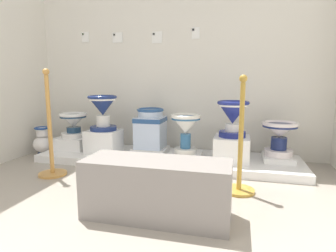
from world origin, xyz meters
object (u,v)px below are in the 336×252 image
plinth_block_slender_white (151,150)px  plinth_block_central_ornate (185,155)px  antique_toilet_rightmost (103,108)px  stanchion_post_near_left (51,146)px  plinth_block_rightmost (104,141)px  plinth_block_squat_floral (232,149)px  antique_toilet_squat_floral (233,115)px  info_placard_third (157,37)px  antique_toilet_slender_white (150,127)px  stanchion_post_near_right (240,160)px  antique_toilet_central_ornate (186,127)px  plinth_block_leftmost (278,158)px  decorative_vase_companion (43,142)px  info_placard_first (85,37)px  info_placard_fourth (196,33)px  antique_toilet_leftmost (279,133)px  info_placard_second (117,38)px  museum_bench (157,189)px  plinth_block_pale_glazed (74,142)px  antique_toilet_pale_glazed (73,122)px

plinth_block_slender_white → plinth_block_central_ornate: (0.45, -0.14, -0.00)m
antique_toilet_rightmost → stanchion_post_near_left: (-0.23, -0.66, -0.31)m
plinth_block_rightmost → plinth_block_squat_floral: bearing=0.1°
antique_toilet_squat_floral → info_placard_third: 1.36m
antique_toilet_slender_white → stanchion_post_near_right: (1.02, -0.77, -0.11)m
antique_toilet_central_ornate → plinth_block_leftmost: bearing=8.7°
plinth_block_slender_white → decorative_vase_companion: size_ratio=1.12×
info_placard_first → antique_toilet_rightmost: bearing=-44.9°
antique_toilet_squat_floral → info_placard_third: size_ratio=2.73×
info_placard_fourth → stanchion_post_near_left: (-1.24, -1.10, -1.18)m
antique_toilet_leftmost → plinth_block_leftmost: bearing=90.0°
antique_toilet_slender_white → info_placard_first: size_ratio=3.54×
antique_toilet_rightmost → stanchion_post_near_right: (1.56, -0.65, -0.33)m
plinth_block_rightmost → info_placard_second: 1.33m
antique_toilet_rightmost → plinth_block_slender_white: bearing=13.4°
plinth_block_squat_floral → plinth_block_leftmost: 0.51m
plinth_block_rightmost → info_placard_fourth: size_ratio=2.77×
antique_toilet_central_ornate → antique_toilet_leftmost: bearing=8.7°
antique_toilet_squat_floral → museum_bench: size_ratio=0.38×
stanchion_post_near_left → plinth_block_squat_floral: bearing=21.3°
plinth_block_leftmost → stanchion_post_near_right: size_ratio=0.38×
antique_toilet_rightmost → info_placard_second: 0.97m
plinth_block_squat_floral → plinth_block_leftmost: bearing=15.8°
plinth_block_pale_glazed → info_placard_first: 1.38m
plinth_block_leftmost → info_placard_third: (-1.43, 0.30, 1.34)m
decorative_vase_companion → plinth_block_pale_glazed: bearing=15.4°
plinth_block_central_ornate → plinth_block_squat_floral: (0.49, 0.01, 0.10)m
plinth_block_slender_white → plinth_block_leftmost: bearing=0.4°
antique_toilet_rightmost → info_placard_second: info_placard_second is taller
plinth_block_pale_glazed → info_placard_fourth: 2.01m
antique_toilet_central_ornate → plinth_block_squat_floral: bearing=1.5°
museum_bench → plinth_block_rightmost: bearing=129.6°
antique_toilet_rightmost → antique_toilet_squat_floral: (1.48, 0.00, -0.03)m
plinth_block_pale_glazed → museum_bench: 1.99m
plinth_block_pale_glazed → antique_toilet_slender_white: bearing=2.1°
plinth_block_pale_glazed → info_placard_first: bearing=87.6°
plinth_block_leftmost → info_placard_second: size_ratio=2.71×
plinth_block_slender_white → stanchion_post_near_right: size_ratio=0.41×
stanchion_post_near_left → plinth_block_slender_white: bearing=45.8°
plinth_block_leftmost → antique_toilet_leftmost: antique_toilet_leftmost is taller
antique_toilet_leftmost → info_placard_second: (-1.95, 0.30, 1.09)m
plinth_block_squat_floral → antique_toilet_leftmost: size_ratio=1.05×
plinth_block_rightmost → antique_toilet_central_ornate: size_ratio=0.88×
plinth_block_leftmost → decorative_vase_companion: 2.81m
plinth_block_central_ornate → info_placard_first: 2.03m
plinth_block_squat_floral → plinth_block_leftmost: plinth_block_squat_floral is taller
antique_toilet_pale_glazed → antique_toilet_leftmost: bearing=1.1°
info_placard_third → stanchion_post_near_left: (-0.76, -1.10, -1.15)m
antique_toilet_rightmost → info_placard_first: (-0.44, 0.44, 0.88)m
info_placard_third → decorative_vase_companion: (-1.37, -0.45, -1.29)m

